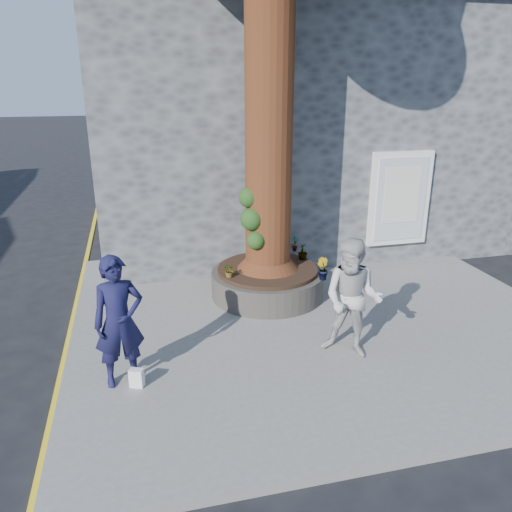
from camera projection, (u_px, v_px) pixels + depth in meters
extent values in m
plane|color=black|center=(253.00, 353.00, 8.39)|extent=(120.00, 120.00, 0.00)
cube|color=slate|center=(316.00, 314.00, 9.62)|extent=(9.00, 8.00, 0.12)
cube|color=yellow|center=(68.00, 345.00, 8.62)|extent=(0.10, 30.00, 0.01)
cube|color=#454749|center=(278.00, 128.00, 14.53)|extent=(10.00, 8.00, 6.00)
cube|color=black|center=(280.00, 8.00, 13.47)|extent=(10.30, 8.30, 0.30)
cube|color=white|center=(400.00, 199.00, 11.66)|extent=(1.50, 0.12, 2.20)
cube|color=silver|center=(401.00, 199.00, 11.61)|extent=(1.25, 0.04, 1.95)
cube|color=silver|center=(402.00, 195.00, 11.55)|extent=(0.90, 0.02, 1.30)
cube|color=#454749|center=(512.00, 122.00, 16.33)|extent=(6.00, 8.00, 6.00)
cylinder|color=black|center=(268.00, 283.00, 10.27)|extent=(2.30, 2.30, 0.52)
cylinder|color=black|center=(268.00, 269.00, 10.17)|extent=(2.04, 2.04, 0.08)
cylinder|color=#411A10|center=(269.00, 72.00, 8.90)|extent=(0.90, 0.90, 7.50)
cone|color=#411A10|center=(268.00, 251.00, 10.04)|extent=(1.24, 1.24, 0.70)
sphere|color=#194015|center=(252.00, 219.00, 9.52)|extent=(0.44, 0.44, 0.44)
sphere|color=#194015|center=(256.00, 240.00, 9.58)|extent=(0.36, 0.36, 0.36)
sphere|color=#194015|center=(249.00, 197.00, 9.49)|extent=(0.40, 0.40, 0.40)
imported|color=#131336|center=(119.00, 322.00, 7.07)|extent=(0.79, 0.60, 1.97)
imported|color=#B9B7B1|center=(352.00, 299.00, 7.82)|extent=(1.20, 1.16, 1.95)
cube|color=white|center=(137.00, 378.00, 7.23)|extent=(0.23, 0.19, 0.28)
imported|color=gray|center=(295.00, 243.00, 11.06)|extent=(0.23, 0.25, 0.39)
imported|color=gray|center=(322.00, 269.00, 9.50)|extent=(0.29, 0.29, 0.43)
imported|color=gray|center=(303.00, 252.00, 10.56)|extent=(0.28, 0.28, 0.35)
imported|color=gray|center=(230.00, 271.00, 9.62)|extent=(0.32, 0.33, 0.27)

